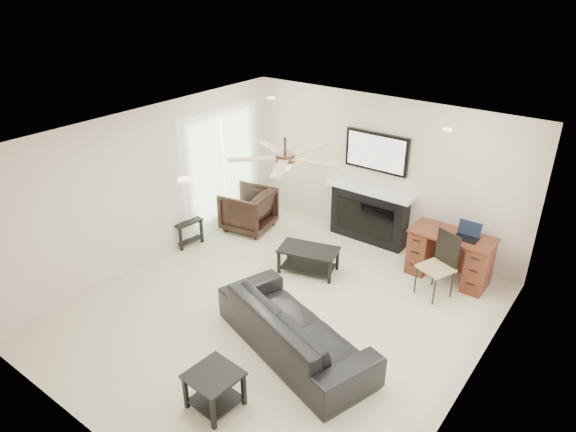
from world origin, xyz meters
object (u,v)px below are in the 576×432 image
Objects in this scene: armchair at (248,210)px; sofa at (294,328)px; desk at (449,257)px; coffee_table at (308,260)px; fireplace_unit at (370,189)px.

sofa is at bearing 40.71° from armchair.
desk reaches higher than armchair.
sofa is 1.86× the size of desk.
coffee_table is at bearing 62.37° from armchair.
desk is (1.58, -0.34, -0.57)m from fireplace_unit.
fireplace_unit reaches higher than coffee_table.
sofa is at bearing -108.57° from desk.
fireplace_unit is at bearing 105.45° from armchair.
sofa is 2.75× the size of armchair.
fireplace_unit is at bearing 167.75° from desk.
fireplace_unit is at bearing 65.27° from coffee_table.
coffee_table is 0.47× the size of fireplace_unit.
desk is at bearing 89.44° from armchair.
fireplace_unit is (1.93, 0.91, 0.58)m from armchair.
sofa reaches higher than coffee_table.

